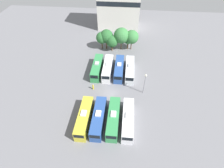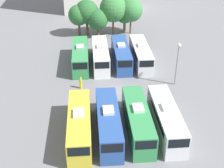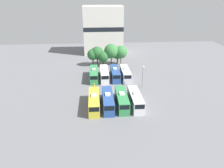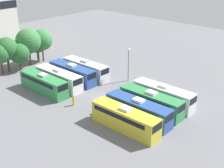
# 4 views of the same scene
# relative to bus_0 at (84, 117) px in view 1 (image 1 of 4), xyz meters

# --- Properties ---
(ground_plane) EXTENTS (122.42, 122.42, 0.00)m
(ground_plane) POSITION_rel_bus_0_xyz_m (5.03, 9.48, -1.67)
(ground_plane) COLOR slate
(bus_0) EXTENTS (2.53, 10.60, 3.39)m
(bus_0) POSITION_rel_bus_0_xyz_m (0.00, 0.00, 0.00)
(bus_0) COLOR gold
(bus_0) RESTS_ON ground_plane
(bus_1) EXTENTS (2.53, 10.60, 3.39)m
(bus_1) POSITION_rel_bus_0_xyz_m (3.28, 0.24, 0.00)
(bus_1) COLOR #284C93
(bus_1) RESTS_ON ground_plane
(bus_2) EXTENTS (2.53, 10.60, 3.39)m
(bus_2) POSITION_rel_bus_0_xyz_m (6.66, 0.43, 0.00)
(bus_2) COLOR #338C4C
(bus_2) RESTS_ON ground_plane
(bus_3) EXTENTS (2.53, 10.60, 3.39)m
(bus_3) POSITION_rel_bus_0_xyz_m (9.98, 0.38, 0.00)
(bus_3) COLOR silver
(bus_3) RESTS_ON ground_plane
(bus_4) EXTENTS (2.53, 10.60, 3.39)m
(bus_4) POSITION_rel_bus_0_xyz_m (0.02, 18.57, 0.00)
(bus_4) COLOR #338C4C
(bus_4) RESTS_ON ground_plane
(bus_5) EXTENTS (2.53, 10.60, 3.39)m
(bus_5) POSITION_rel_bus_0_xyz_m (3.29, 18.54, 0.00)
(bus_5) COLOR white
(bus_5) RESTS_ON ground_plane
(bus_6) EXTENTS (2.53, 10.60, 3.39)m
(bus_6) POSITION_rel_bus_0_xyz_m (6.75, 18.67, 0.00)
(bus_6) COLOR #284C93
(bus_6) RESTS_ON ground_plane
(bus_7) EXTENTS (2.53, 10.60, 3.39)m
(bus_7) POSITION_rel_bus_0_xyz_m (10.00, 18.50, 0.00)
(bus_7) COLOR silver
(bus_7) RESTS_ON ground_plane
(worker_person) EXTENTS (0.36, 0.36, 1.79)m
(worker_person) POSITION_rel_bus_0_xyz_m (0.05, 10.80, -0.83)
(worker_person) COLOR gold
(worker_person) RESTS_ON ground_plane
(light_pole) EXTENTS (0.60, 0.60, 6.51)m
(light_pole) POSITION_rel_bus_0_xyz_m (13.89, 10.80, 2.86)
(light_pole) COLOR gray
(light_pole) RESTS_ON ground_plane
(tree_0) EXTENTS (4.10, 4.10, 6.32)m
(tree_0) POSITION_rel_bus_0_xyz_m (-0.28, 32.02, 2.58)
(tree_0) COLOR brown
(tree_0) RESTS_ON ground_plane
(tree_1) EXTENTS (4.69, 4.69, 7.18)m
(tree_1) POSITION_rel_bus_0_xyz_m (1.33, 32.21, 3.14)
(tree_1) COLOR brown
(tree_1) RESTS_ON ground_plane
(tree_2) EXTENTS (4.13, 4.13, 5.68)m
(tree_2) POSITION_rel_bus_0_xyz_m (3.43, 31.04, 1.93)
(tree_2) COLOR brown
(tree_2) RESTS_ON ground_plane
(tree_3) EXTENTS (5.39, 5.39, 8.04)m
(tree_3) POSITION_rel_bus_0_xyz_m (6.57, 32.24, 3.67)
(tree_3) COLOR brown
(tree_3) RESTS_ON ground_plane
(tree_4) EXTENTS (3.81, 3.81, 6.00)m
(tree_4) POSITION_rel_bus_0_xyz_m (8.93, 32.63, 2.39)
(tree_4) COLOR brown
(tree_4) RESTS_ON ground_plane
(tree_5) EXTENTS (4.74, 4.74, 7.22)m
(tree_5) POSITION_rel_bus_0_xyz_m (10.17, 32.51, 3.18)
(tree_5) COLOR brown
(tree_5) RESTS_ON ground_plane
(depot_building) EXTENTS (16.78, 10.34, 20.19)m
(depot_building) POSITION_rel_bus_0_xyz_m (4.39, 50.54, 8.51)
(depot_building) COLOR silver
(depot_building) RESTS_ON ground_plane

